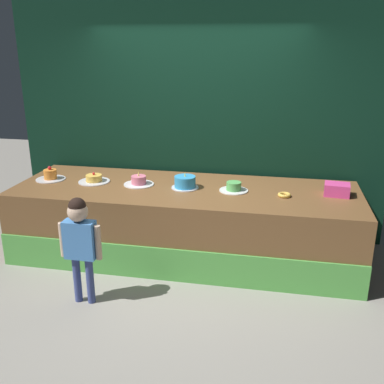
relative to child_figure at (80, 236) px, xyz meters
The scene contains 11 objects.
ground_plane 1.11m from the child_figure, 36.52° to the left, with size 12.00×12.00×0.00m, color gray.
stage_platform 1.37m from the child_figure, 58.04° to the left, with size 3.75×1.26×0.79m.
curtain_backdrop 2.15m from the child_figure, 69.10° to the left, with size 4.47×0.08×2.94m, color black.
child_figure is the anchor object (origin of this frame).
pink_box 2.61m from the child_figure, 27.76° to the left, with size 0.25×0.19×0.13m, color #EE4596.
donut 2.08m from the child_figure, 31.07° to the left, with size 0.14×0.14×0.04m, color #F2BF4C.
cake_far_left 1.46m from the child_figure, 127.33° to the left, with size 0.34×0.34×0.16m.
cake_left 1.23m from the child_figure, 106.71° to the left, with size 0.35×0.35×0.11m.
cake_center 1.19m from the child_figure, 81.18° to the left, with size 0.34×0.34×0.16m.
cake_right 1.36m from the child_figure, 58.22° to the left, with size 0.30×0.30×0.18m.
cake_far_right 1.70m from the child_figure, 42.85° to the left, with size 0.31×0.31×0.10m.
Camera 1 is at (0.96, -3.85, 2.29)m, focal length 41.28 mm.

